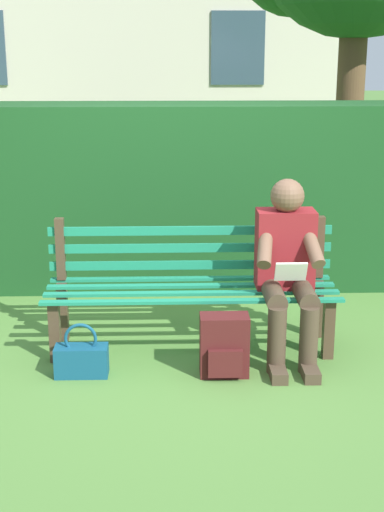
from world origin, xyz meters
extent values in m
plane|color=#517F38|center=(0.00, 0.00, 0.00)|extent=(60.00, 60.00, 0.00)
cube|color=#4C3828|center=(-0.89, 0.19, 0.20)|extent=(0.07, 0.07, 0.41)
cube|color=#4C3828|center=(0.89, 0.19, 0.20)|extent=(0.07, 0.07, 0.41)
cube|color=#4C3828|center=(-0.89, -0.19, 0.20)|extent=(0.07, 0.07, 0.41)
cube|color=#4C3828|center=(0.89, -0.19, 0.20)|extent=(0.07, 0.07, 0.41)
cube|color=#1E8460|center=(0.00, -0.24, 0.42)|extent=(1.94, 0.06, 0.02)
cube|color=#1E8460|center=(0.00, -0.08, 0.42)|extent=(1.94, 0.06, 0.02)
cube|color=#1E8460|center=(0.00, 0.08, 0.42)|extent=(1.94, 0.06, 0.02)
cube|color=#1E8460|center=(0.00, 0.24, 0.42)|extent=(1.94, 0.06, 0.02)
cube|color=#4C3828|center=(-0.89, -0.23, 0.64)|extent=(0.06, 0.06, 0.43)
cube|color=#4C3828|center=(0.89, -0.23, 0.64)|extent=(0.06, 0.06, 0.43)
cube|color=#1E8460|center=(0.00, -0.23, 0.52)|extent=(1.94, 0.02, 0.06)
cube|color=#1E8460|center=(0.00, -0.23, 0.64)|extent=(1.94, 0.02, 0.06)
cube|color=#1E8460|center=(0.00, -0.23, 0.77)|extent=(1.94, 0.02, 0.06)
cube|color=maroon|center=(-0.62, -0.02, 0.69)|extent=(0.38, 0.22, 0.52)
sphere|color=brown|center=(-0.62, 0.00, 1.05)|extent=(0.22, 0.22, 0.22)
cylinder|color=#473828|center=(-0.72, 0.19, 0.45)|extent=(0.13, 0.42, 0.13)
cylinder|color=#473828|center=(-0.52, 0.19, 0.45)|extent=(0.13, 0.42, 0.13)
cylinder|color=#473828|center=(-0.72, 0.40, 0.21)|extent=(0.12, 0.12, 0.43)
cylinder|color=#473828|center=(-0.52, 0.40, 0.21)|extent=(0.12, 0.12, 0.43)
cube|color=#473828|center=(-0.72, 0.48, 0.04)|extent=(0.10, 0.24, 0.07)
cube|color=#473828|center=(-0.52, 0.48, 0.04)|extent=(0.10, 0.24, 0.07)
cylinder|color=brown|center=(-0.77, 0.12, 0.75)|extent=(0.14, 0.32, 0.26)
cylinder|color=brown|center=(-0.47, 0.12, 0.75)|extent=(0.14, 0.32, 0.26)
cube|color=white|center=(-0.62, 0.24, 0.61)|extent=(0.20, 0.07, 0.13)
cube|color=#19471E|center=(-0.38, -1.45, 0.76)|extent=(5.75, 0.67, 1.53)
sphere|color=#19471E|center=(1.05, -1.52, 1.22)|extent=(0.53, 0.53, 0.53)
cylinder|color=brown|center=(-1.82, -3.42, 1.28)|extent=(0.30, 0.30, 2.56)
cube|color=#334756|center=(-1.03, -8.16, 1.94)|extent=(0.90, 0.04, 1.20)
cube|color=#4C1919|center=(-0.19, 0.42, 0.19)|extent=(0.30, 0.17, 0.39)
cube|color=#4C1919|center=(-0.19, 0.52, 0.12)|extent=(0.21, 0.04, 0.17)
cylinder|color=#4C1919|center=(-0.28, 0.32, 0.21)|extent=(0.04, 0.04, 0.23)
cylinder|color=#4C1919|center=(-0.10, 0.32, 0.21)|extent=(0.04, 0.04, 0.23)
cube|color=navy|center=(0.70, 0.41, 0.10)|extent=(0.33, 0.15, 0.19)
torus|color=navy|center=(0.70, 0.41, 0.24)|extent=(0.20, 0.02, 0.20)
camera|label=1|loc=(0.14, 4.64, 1.97)|focal=51.75mm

